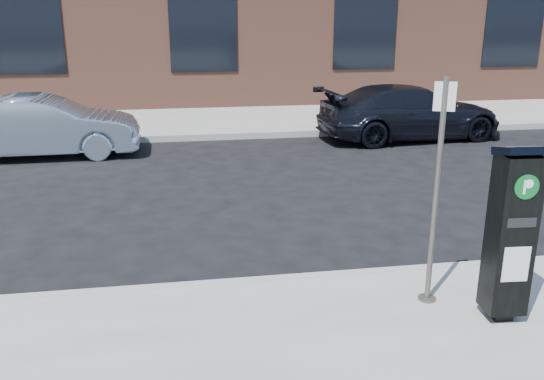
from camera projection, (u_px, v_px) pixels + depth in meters
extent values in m
plane|color=black|center=(262.00, 290.00, 6.52)|extent=(120.00, 120.00, 0.00)
cube|color=gray|center=(203.00, 101.00, 19.68)|extent=(60.00, 12.00, 0.15)
cube|color=#9E9B93|center=(263.00, 285.00, 6.47)|extent=(60.00, 0.12, 0.16)
cube|color=#9E9B93|center=(215.00, 137.00, 14.05)|extent=(60.00, 0.12, 0.16)
cube|color=black|center=(24.00, 11.00, 16.13)|extent=(2.00, 0.06, 3.50)
cube|color=black|center=(203.00, 11.00, 16.90)|extent=(2.00, 0.06, 3.50)
cube|color=black|center=(366.00, 11.00, 17.68)|extent=(2.00, 0.06, 3.50)
cube|color=black|center=(516.00, 11.00, 18.45)|extent=(2.00, 0.06, 3.50)
cube|color=black|center=(500.00, 313.00, 5.63)|extent=(0.19, 0.19, 0.09)
cube|color=black|center=(510.00, 235.00, 5.39)|extent=(0.38, 0.34, 1.55)
cube|color=black|center=(522.00, 151.00, 5.15)|extent=(0.42, 0.38, 0.14)
cylinder|color=#07521C|center=(527.00, 187.00, 5.08)|extent=(0.23, 0.03, 0.23)
cube|color=white|center=(527.00, 187.00, 5.08)|extent=(0.08, 0.01, 0.13)
cube|color=silver|center=(516.00, 264.00, 5.30)|extent=(0.26, 0.02, 0.35)
cube|color=black|center=(522.00, 223.00, 5.18)|extent=(0.27, 0.02, 0.09)
cylinder|color=#524D48|center=(427.00, 298.00, 5.98)|extent=(0.18, 0.18, 0.03)
cylinder|color=#524D48|center=(436.00, 195.00, 5.64)|extent=(0.06, 0.06, 2.29)
cube|color=silver|center=(445.00, 97.00, 5.36)|extent=(0.19, 0.09, 0.28)
imported|color=#90A5B7|center=(44.00, 127.00, 12.29)|extent=(3.99, 1.47, 1.30)
imported|color=black|center=(410.00, 112.00, 14.02)|extent=(4.68, 2.25, 1.31)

